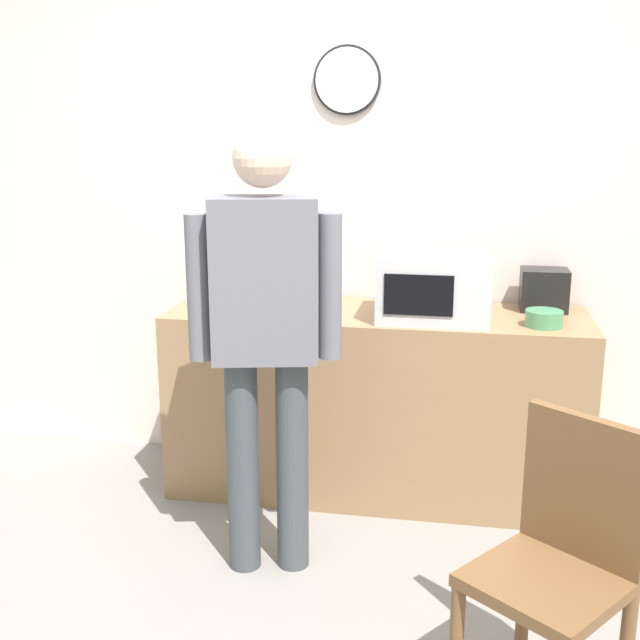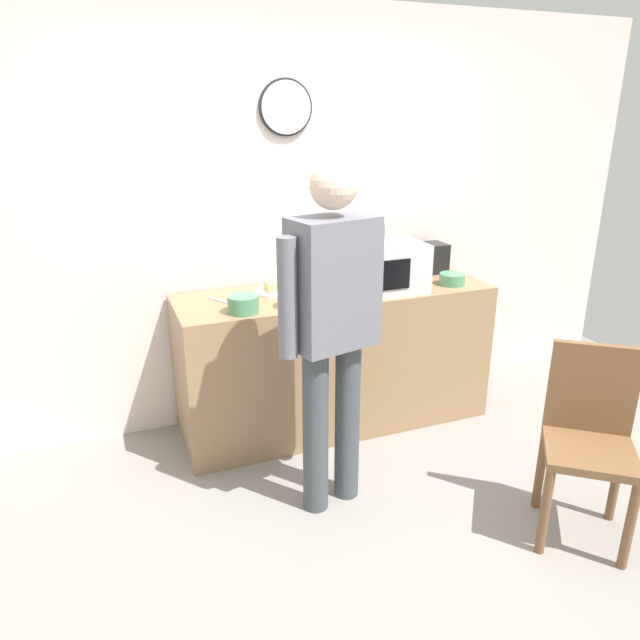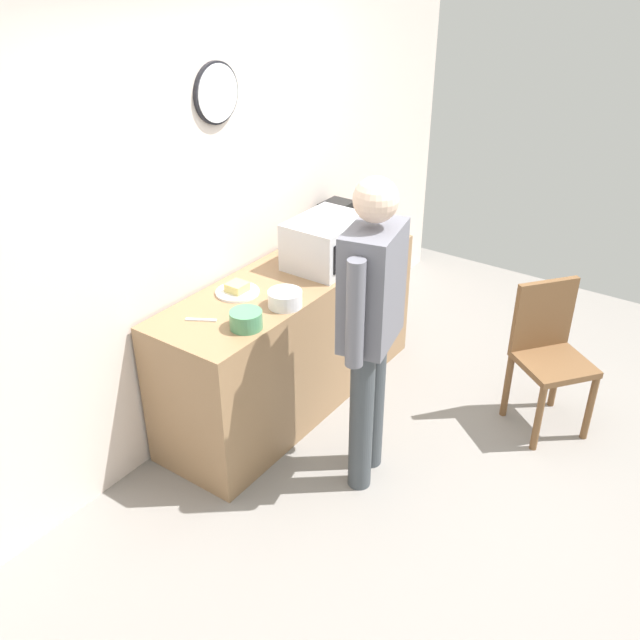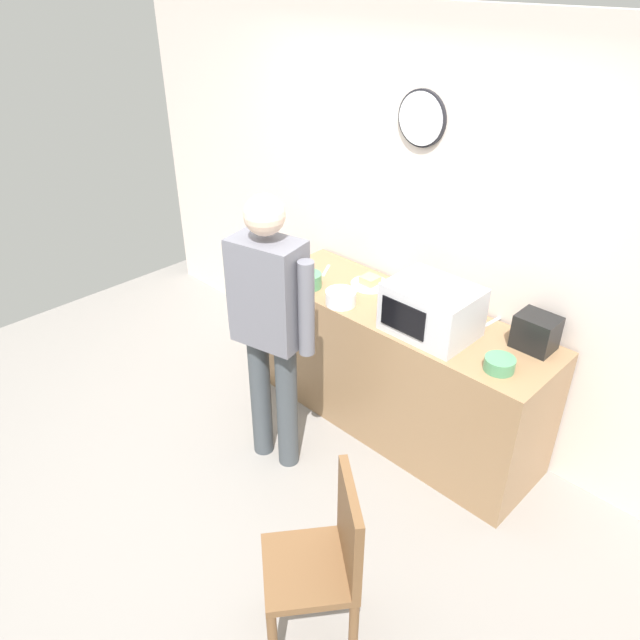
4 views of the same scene
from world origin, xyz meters
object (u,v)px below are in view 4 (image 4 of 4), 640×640
Objects in this scene: sandwich_plate at (370,283)px; spoon_utensil at (491,323)px; microwave at (432,310)px; person_standing at (270,318)px; wooden_chair at (325,559)px; salad_bowl at (499,364)px; toaster at (536,332)px; cereal_bowl at (341,298)px; fork_utensil at (326,270)px; mixing_bowl at (308,280)px.

spoon_utensil is at bearing 9.26° from sandwich_plate.
person_standing is at bearing -131.59° from microwave.
wooden_chair is (1.06, -0.64, -0.52)m from person_standing.
salad_bowl is at bearing 30.19° from person_standing.
toaster is 0.23× the size of wooden_chair.
wooden_chair is at bearing -30.99° from person_standing.
sandwich_plate is at bearing 162.36° from microwave.
cereal_bowl is at bearing 130.70° from wooden_chair.
fork_utensil is 0.18× the size of wooden_chair.
wooden_chair is at bearing -45.99° from fork_utensil.
wooden_chair is at bearing -81.89° from spoon_utensil.
salad_bowl reaches higher than sandwich_plate.
toaster is (1.42, 0.38, 0.05)m from mixing_bowl.
microwave is 0.92m from mixing_bowl.
mixing_bowl reaches higher than spoon_utensil.
mixing_bowl is 0.80× the size of toaster.
toaster is (0.03, 0.33, 0.06)m from salad_bowl.
person_standing is 1.34m from wooden_chair.
salad_bowl is (1.12, -0.25, 0.02)m from sandwich_plate.
salad_bowl is 1.35m from wooden_chair.
microwave is at bearing 173.85° from salad_bowl.
salad_bowl is 1.49m from fork_utensil.
toaster reaches higher than sandwich_plate.
person_standing reaches higher than salad_bowl.
mixing_bowl is 1.88m from wooden_chair.
fork_utensil is 1.00× the size of spoon_utensil.
cereal_bowl is 1.14× the size of spoon_utensil.
person_standing reaches higher than mixing_bowl.
sandwich_plate is at bearing 7.95° from fork_utensil.
sandwich_plate is 1.49× the size of spoon_utensil.
toaster is at bearing 4.75° from fork_utensil.
person_standing is (-0.82, -1.03, 0.12)m from spoon_utensil.
mixing_bowl is 0.10× the size of person_standing.
sandwich_plate reaches higher than fork_utensil.
microwave is 1.01m from fork_utensil.
salad_bowl is at bearing -94.56° from toaster.
sandwich_plate reaches higher than spoon_utensil.
sandwich_plate is 0.85m from spoon_utensil.
person_standing reaches higher than toaster.
sandwich_plate is 0.90m from person_standing.
cereal_bowl is 0.88× the size of toaster.
cereal_bowl is 0.58m from person_standing.
salad_bowl is 0.33m from toaster.
wooden_chair is at bearing -49.30° from cereal_bowl.
salad_bowl is 0.93× the size of mixing_bowl.
mixing_bowl is at bearing -165.13° from toaster.
mixing_bowl is (-1.39, -0.05, 0.01)m from salad_bowl.
wooden_chair is (0.44, -1.33, -0.54)m from microwave.
toaster is 1.29× the size of spoon_utensil.
salad_bowl is 0.48m from spoon_utensil.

